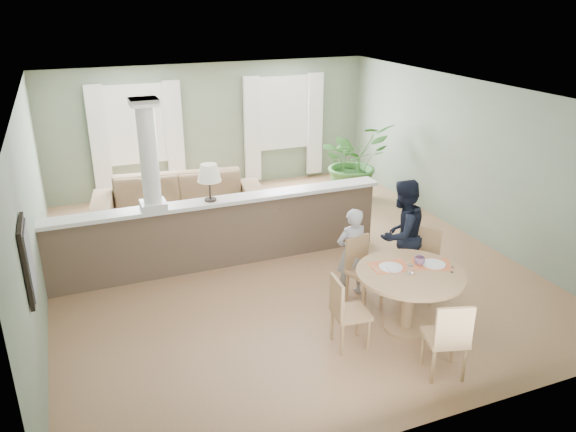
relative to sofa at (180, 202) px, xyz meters
name	(u,v)px	position (x,y,z in m)	size (l,w,h in m)	color
ground	(280,261)	(1.17, -2.09, -0.45)	(8.00, 8.00, 0.00)	tan
room_shell	(264,142)	(1.14, -1.47, 1.36)	(7.02, 8.02, 2.71)	gray
pony_wall	(216,225)	(0.18, -1.89, 0.26)	(5.32, 0.38, 2.70)	brown
sofa	(180,202)	(0.00, 0.00, 0.00)	(3.09, 1.21, 0.90)	olive
houseplant	(353,161)	(3.65, 0.13, 0.35)	(1.45, 1.26, 1.61)	#376E2C
dining_table	(410,284)	(1.96, -4.54, 0.20)	(1.35, 1.35, 0.92)	tan
chair_far_boy	(362,267)	(1.77, -3.67, 0.06)	(0.50, 0.50, 0.93)	tan
chair_far_man	(423,259)	(2.65, -3.83, 0.09)	(0.63, 0.63, 0.98)	tan
chair_near	(448,336)	(1.81, -5.54, 0.08)	(0.54, 0.54, 0.96)	tan
chair_side	(345,309)	(1.04, -4.58, 0.06)	(0.46, 0.46, 0.93)	tan
child_person	(351,253)	(1.70, -3.47, 0.20)	(0.48, 0.31, 1.31)	#9E9EA3
man_person	(401,235)	(2.48, -3.51, 0.37)	(0.79, 0.62, 1.64)	black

